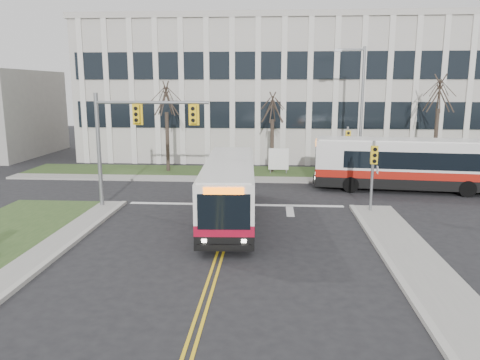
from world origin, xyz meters
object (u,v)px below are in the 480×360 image
(directory_sign, at_px, (279,159))
(bus_cross, at_px, (413,166))
(bus_main, at_px, (229,191))
(streetlight, at_px, (359,106))

(directory_sign, xyz_separation_m, bus_cross, (8.37, -4.94, 0.44))
(bus_main, bearing_deg, bus_cross, 30.65)
(streetlight, xyz_separation_m, directory_sign, (-5.53, 1.30, -4.02))
(streetlight, bearing_deg, directory_sign, 166.77)
(streetlight, relative_size, bus_main, 0.85)
(bus_main, distance_m, bus_cross, 13.15)
(bus_main, relative_size, bus_cross, 0.90)
(streetlight, relative_size, directory_sign, 4.60)
(directory_sign, distance_m, bus_cross, 9.73)
(directory_sign, bearing_deg, streetlight, -13.23)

